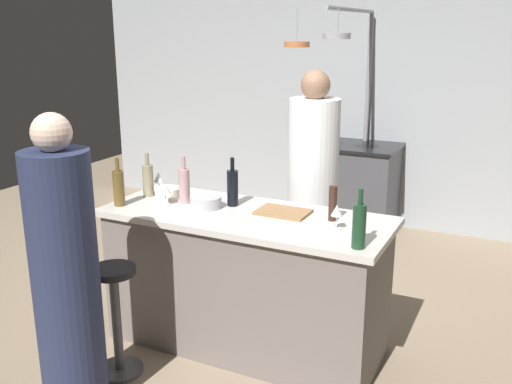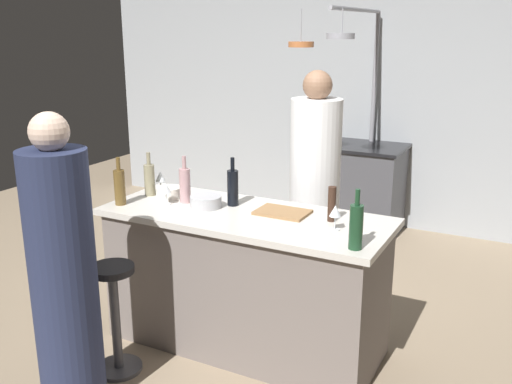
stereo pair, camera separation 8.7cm
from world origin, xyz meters
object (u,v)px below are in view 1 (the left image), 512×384
(wine_bottle_amber, at_px, (119,187))
(mixing_bowl_ceramic, at_px, (168,193))
(cutting_board, at_px, (283,212))
(wine_bottle_rose, at_px, (184,185))
(potted_plant, at_px, (136,219))
(mixing_bowl_steel, at_px, (206,202))
(wine_bottle_dark, at_px, (233,187))
(pepper_mill, at_px, (333,203))
(wine_bottle_green, at_px, (359,225))
(chef, at_px, (312,198))
(stove_range, at_px, (356,188))
(bar_stool_left, at_px, (116,315))
(wine_glass_by_chef, at_px, (165,189))
(guest_left, at_px, (66,281))
(wine_bottle_white, at_px, (148,180))
(wine_glass_near_right_guest, at_px, (159,178))
(wine_glass_near_left_guest, at_px, (337,212))

(wine_bottle_amber, height_order, mixing_bowl_ceramic, wine_bottle_amber)
(cutting_board, distance_m, wine_bottle_rose, 0.68)
(potted_plant, xyz_separation_m, mixing_bowl_steel, (1.39, -1.04, 0.64))
(potted_plant, height_order, wine_bottle_dark, wine_bottle_dark)
(mixing_bowl_ceramic, bearing_deg, wine_bottle_rose, -14.11)
(pepper_mill, xyz_separation_m, wine_bottle_green, (0.26, -0.36, 0.02))
(chef, bearing_deg, cutting_board, -84.41)
(wine_bottle_green, distance_m, mixing_bowl_ceramic, 1.44)
(stove_range, relative_size, cutting_board, 2.78)
(bar_stool_left, distance_m, wine_glass_by_chef, 0.84)
(pepper_mill, xyz_separation_m, mixing_bowl_ceramic, (-1.14, -0.04, -0.07))
(chef, bearing_deg, potted_plant, 172.70)
(chef, bearing_deg, bar_stool_left, -115.36)
(bar_stool_left, distance_m, guest_left, 0.53)
(bar_stool_left, relative_size, mixing_bowl_steel, 3.39)
(bar_stool_left, xyz_separation_m, pepper_mill, (1.06, 0.73, 0.63))
(bar_stool_left, xyz_separation_m, guest_left, (0.01, -0.37, 0.38))
(pepper_mill, bearing_deg, wine_bottle_rose, -175.19)
(bar_stool_left, xyz_separation_m, wine_bottle_white, (-0.23, 0.68, 0.64))
(chef, distance_m, potted_plant, 1.89)
(wine_bottle_amber, xyz_separation_m, mixing_bowl_ceramic, (0.19, 0.27, -0.08))
(guest_left, bearing_deg, wine_glass_near_right_guest, 100.71)
(wine_bottle_amber, xyz_separation_m, wine_glass_near_right_guest, (0.06, 0.35, -0.02))
(chef, height_order, wine_glass_by_chef, chef)
(chef, bearing_deg, wine_bottle_amber, -132.97)
(chef, relative_size, mixing_bowl_steel, 8.59)
(wine_bottle_white, xyz_separation_m, mixing_bowl_steel, (0.49, -0.05, -0.08))
(mixing_bowl_ceramic, bearing_deg, wine_bottle_green, -12.82)
(mixing_bowl_ceramic, bearing_deg, bar_stool_left, -83.48)
(chef, xyz_separation_m, wine_glass_near_right_guest, (-0.88, -0.66, 0.21))
(wine_bottle_white, height_order, mixing_bowl_steel, wine_bottle_white)
(wine_bottle_white, relative_size, wine_bottle_amber, 0.96)
(chef, distance_m, wine_bottle_amber, 1.40)
(pepper_mill, xyz_separation_m, wine_bottle_white, (-1.29, -0.05, 0.01))
(guest_left, height_order, wine_bottle_rose, guest_left)
(wine_bottle_rose, bearing_deg, wine_bottle_dark, 15.84)
(wine_bottle_rose, bearing_deg, mixing_bowl_steel, -7.96)
(potted_plant, bearing_deg, mixing_bowl_steel, -36.72)
(chef, relative_size, cutting_board, 5.39)
(mixing_bowl_ceramic, bearing_deg, wine_glass_near_left_guest, -4.51)
(wine_bottle_green, bearing_deg, pepper_mill, 126.08)
(wine_bottle_green, bearing_deg, stove_range, 106.23)
(mixing_bowl_ceramic, bearing_deg, mixing_bowl_steel, -10.91)
(cutting_board, bearing_deg, wine_bottle_amber, -163.10)
(stove_range, bearing_deg, wine_bottle_white, -107.81)
(cutting_board, bearing_deg, wine_bottle_white, -177.33)
(wine_bottle_white, relative_size, wine_glass_by_chef, 2.04)
(potted_plant, height_order, pepper_mill, pepper_mill)
(stove_range, distance_m, cutting_board, 2.40)
(wine_bottle_green, xyz_separation_m, wine_glass_near_left_guest, (-0.19, 0.22, -0.02))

